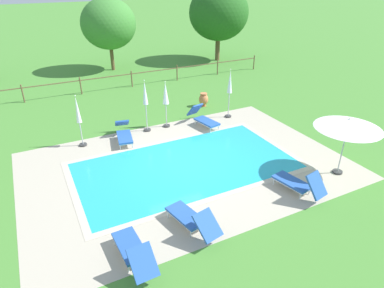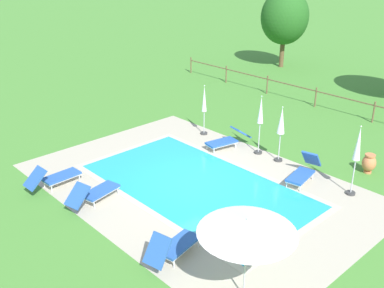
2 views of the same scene
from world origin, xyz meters
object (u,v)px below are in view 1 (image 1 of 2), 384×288
object	(u,v)px
terracotta_urn_near_fence	(204,99)
tree_centre	(108,24)
sun_lounger_north_near_steps	(124,133)
patio_umbrella_open_foreground	(348,124)
patio_umbrella_closed_row_west	(166,96)
patio_umbrella_closed_row_centre	(78,115)
patio_umbrella_closed_row_mid_east	(145,98)
sun_lounger_north_end	(133,250)
tree_west_mid	(219,13)
sun_lounger_north_far	(192,218)
sun_lounger_south_near_corner	(203,118)
sun_lounger_north_mid	(299,183)
patio_umbrella_closed_row_mid_west	(230,86)

from	to	relation	value
terracotta_urn_near_fence	tree_centre	world-z (taller)	tree_centre
sun_lounger_north_near_steps	patio_umbrella_open_foreground	xyz separation A→B (m)	(6.30, -6.21, 1.62)
patio_umbrella_closed_row_west	patio_umbrella_closed_row_centre	size ratio (longest dim) A/B	0.99
patio_umbrella_open_foreground	patio_umbrella_closed_row_mid_east	size ratio (longest dim) A/B	0.94
sun_lounger_north_end	tree_west_mid	xyz separation A→B (m)	(13.20, 18.01, 3.34)
sun_lounger_north_near_steps	terracotta_urn_near_fence	world-z (taller)	sun_lounger_north_near_steps
sun_lounger_north_far	tree_centre	distance (m)	18.89
patio_umbrella_closed_row_centre	tree_centre	bearing A→B (deg)	68.90
sun_lounger_north_end	terracotta_urn_near_fence	xyz separation A→B (m)	(7.00, 9.06, 0.02)
terracotta_urn_near_fence	tree_west_mid	world-z (taller)	tree_west_mid
sun_lounger_north_far	patio_umbrella_closed_row_west	bearing A→B (deg)	72.61
sun_lounger_north_near_steps	sun_lounger_north_end	distance (m)	7.16
terracotta_urn_near_fence	patio_umbrella_open_foreground	bearing A→B (deg)	-82.30
patio_umbrella_closed_row_west	patio_umbrella_closed_row_centre	bearing A→B (deg)	-177.18
tree_centre	patio_umbrella_closed_row_west	bearing A→B (deg)	-92.51
patio_umbrella_open_foreground	tree_centre	world-z (taller)	tree_centre
sun_lounger_south_near_corner	patio_umbrella_closed_row_mid_east	distance (m)	2.97
tree_centre	sun_lounger_north_mid	bearing A→B (deg)	-85.99
sun_lounger_south_near_corner	patio_umbrella_closed_row_centre	xyz separation A→B (m)	(-5.62, 0.51, 1.02)
tree_centre	patio_umbrella_closed_row_mid_west	bearing A→B (deg)	-76.66
patio_umbrella_closed_row_mid_west	sun_lounger_north_far	bearing A→B (deg)	-129.42
patio_umbrella_closed_row_centre	terracotta_urn_near_fence	bearing A→B (deg)	14.65
sun_lounger_north_near_steps	terracotta_urn_near_fence	size ratio (longest dim) A/B	2.79
patio_umbrella_open_foreground	terracotta_urn_near_fence	xyz separation A→B (m)	(-1.13, 8.35, -1.59)
patio_umbrella_closed_row_mid_west	patio_umbrella_closed_row_mid_east	bearing A→B (deg)	175.95
patio_umbrella_closed_row_west	sun_lounger_south_near_corner	bearing A→B (deg)	-23.57
sun_lounger_north_mid	sun_lounger_north_end	distance (m)	5.90
sun_lounger_north_near_steps	patio_umbrella_closed_row_centre	world-z (taller)	patio_umbrella_closed_row_centre
sun_lounger_south_near_corner	tree_centre	bearing A→B (deg)	95.26
sun_lounger_north_mid	tree_west_mid	distance (m)	19.36
sun_lounger_north_end	sun_lounger_south_near_corner	bearing A→B (deg)	49.75
patio_umbrella_closed_row_west	tree_west_mid	xyz separation A→B (m)	(9.11, 10.56, 2.18)
sun_lounger_north_near_steps	sun_lounger_south_near_corner	size ratio (longest dim) A/B	1.07
patio_umbrella_open_foreground	patio_umbrella_closed_row_centre	world-z (taller)	patio_umbrella_closed_row_centre
sun_lounger_south_near_corner	sun_lounger_north_far	bearing A→B (deg)	-121.20
sun_lounger_north_near_steps	tree_centre	bearing A→B (deg)	77.02
patio_umbrella_closed_row_mid_east	patio_umbrella_closed_row_centre	bearing A→B (deg)	-176.75
sun_lounger_north_end	sun_lounger_south_near_corner	distance (m)	8.84
sun_lounger_north_mid	patio_umbrella_closed_row_centre	bearing A→B (deg)	130.21
sun_lounger_north_mid	patio_umbrella_closed_row_west	xyz separation A→B (m)	(-1.80, 7.05, 1.14)
sun_lounger_south_near_corner	tree_centre	xyz separation A→B (m)	(-1.12, 12.16, 2.93)
sun_lounger_north_end	patio_umbrella_closed_row_mid_east	xyz separation A→B (m)	(3.09, 7.42, 1.24)
patio_umbrella_closed_row_west	sun_lounger_north_mid	bearing A→B (deg)	-75.67
sun_lounger_north_near_steps	patio_umbrella_closed_row_mid_east	world-z (taller)	patio_umbrella_closed_row_mid_east
sun_lounger_north_near_steps	terracotta_urn_near_fence	distance (m)	5.60
sun_lounger_north_near_steps	sun_lounger_north_mid	xyz separation A→B (m)	(4.06, -6.52, 0.03)
terracotta_urn_near_fence	tree_centre	distance (m)	10.55
sun_lounger_north_mid	sun_lounger_north_far	xyz separation A→B (m)	(-4.00, 0.04, -0.02)
sun_lounger_north_near_steps	terracotta_urn_near_fence	bearing A→B (deg)	22.50
patio_umbrella_closed_row_mid_west	patio_umbrella_closed_row_centre	size ratio (longest dim) A/B	1.10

